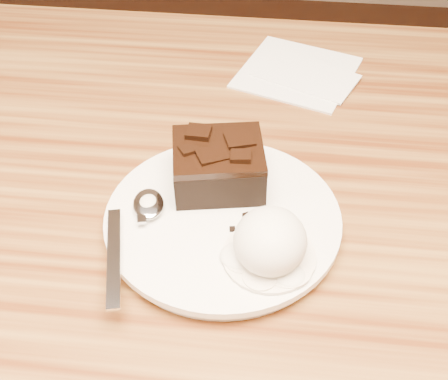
# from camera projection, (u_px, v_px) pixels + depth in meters

# --- Properties ---
(plate) EXTENTS (0.22, 0.22, 0.02)m
(plate) POSITION_uv_depth(u_px,v_px,m) (223.00, 222.00, 0.56)
(plate) COLOR white
(plate) RESTS_ON dining_table
(brownie) EXTENTS (0.09, 0.09, 0.04)m
(brownie) POSITION_uv_depth(u_px,v_px,m) (218.00, 168.00, 0.57)
(brownie) COLOR black
(brownie) RESTS_ON plate
(ice_cream_scoop) EXTENTS (0.06, 0.07, 0.05)m
(ice_cream_scoop) POSITION_uv_depth(u_px,v_px,m) (270.00, 241.00, 0.50)
(ice_cream_scoop) COLOR white
(ice_cream_scoop) RESTS_ON plate
(melt_puddle) EXTENTS (0.08, 0.08, 0.00)m
(melt_puddle) POSITION_uv_depth(u_px,v_px,m) (269.00, 257.00, 0.51)
(melt_puddle) COLOR white
(melt_puddle) RESTS_ON plate
(spoon) EXTENTS (0.07, 0.16, 0.01)m
(spoon) POSITION_uv_depth(u_px,v_px,m) (148.00, 205.00, 0.55)
(spoon) COLOR silver
(spoon) RESTS_ON plate
(napkin) EXTENTS (0.17, 0.17, 0.01)m
(napkin) POSITION_uv_depth(u_px,v_px,m) (297.00, 72.00, 0.75)
(napkin) COLOR white
(napkin) RESTS_ON dining_table
(crumb_a) EXTENTS (0.01, 0.01, 0.00)m
(crumb_a) POSITION_uv_depth(u_px,v_px,m) (246.00, 216.00, 0.55)
(crumb_a) COLOR black
(crumb_a) RESTS_ON plate
(crumb_b) EXTENTS (0.01, 0.01, 0.00)m
(crumb_b) POSITION_uv_depth(u_px,v_px,m) (232.00, 229.00, 0.54)
(crumb_b) COLOR black
(crumb_b) RESTS_ON plate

